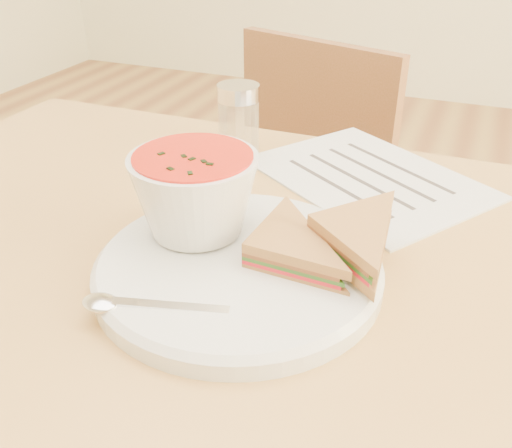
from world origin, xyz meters
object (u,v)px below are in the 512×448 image
at_px(plate, 238,270).
at_px(condiment_shaker, 239,122).
at_px(chair_far, 263,257).
at_px(soup_bowl, 195,198).

bearing_deg(plate, condiment_shaker, 113.36).
relative_size(chair_far, plate, 3.02).
distance_m(chair_far, soup_bowl, 0.64).
distance_m(plate, soup_bowl, 0.08).
bearing_deg(chair_far, soup_bowl, 122.40).
xyz_separation_m(chair_far, soup_bowl, (0.12, -0.48, 0.40)).
bearing_deg(condiment_shaker, soup_bowl, -76.77).
distance_m(chair_far, condiment_shaker, 0.47).
height_order(chair_far, soup_bowl, soup_bowl).
distance_m(chair_far, plate, 0.64).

